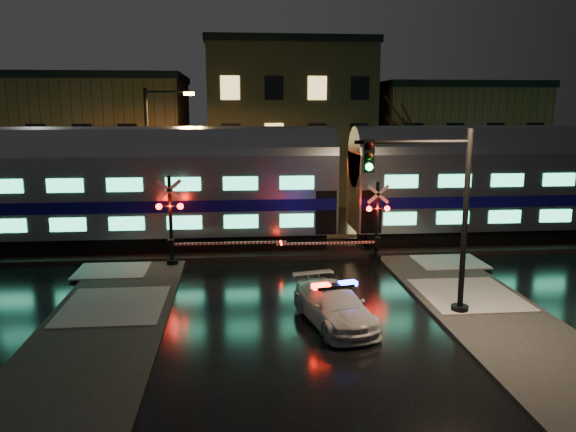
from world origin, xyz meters
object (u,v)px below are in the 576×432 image
Objects in this scene: crossing_signal_right at (369,230)px; streetlight at (153,152)px; crossing_signal_left at (179,230)px; police_car at (334,305)px; traffic_light at (437,219)px.

streetlight is (-10.55, 6.70, 3.13)m from crossing_signal_right.
crossing_signal_left reaches higher than crossing_signal_right.
crossing_signal_right is 8.62m from crossing_signal_left.
crossing_signal_right is 12.88m from streetlight.
police_car is 0.57× the size of streetlight.
streetlight is (-11.10, 13.66, 1.29)m from traffic_light.
police_car is at bearing -52.27° from crossing_signal_left.
traffic_light is 0.79× the size of streetlight.
crossing_signal_left is 11.64m from traffic_light.
crossing_signal_right is at bearing 56.04° from police_car.
streetlight is at bearing 147.56° from crossing_signal_right.
streetlight reaches higher than crossing_signal_right.
crossing_signal_right is 0.91× the size of crossing_signal_left.
police_car is at bearing -175.02° from traffic_light.
crossing_signal_left is at bearing 115.36° from police_car.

